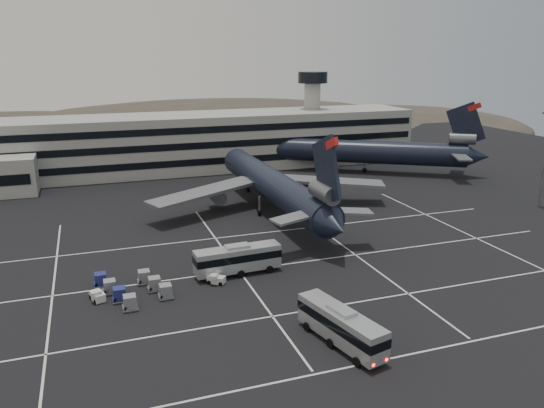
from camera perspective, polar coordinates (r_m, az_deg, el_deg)
The scene contains 11 objects.
ground at distance 72.15m, azimuth 1.93°, elevation -7.73°, with size 260.00×260.00×0.00m, color black.
lane_markings at distance 73.08m, azimuth 2.43°, elevation -7.41°, with size 90.00×55.62×0.01m.
terminal at distance 136.14m, azimuth -10.15°, elevation 6.41°, with size 125.00×26.00×24.00m.
hills at distance 238.87m, azimuth -8.88°, elevation 5.90°, with size 352.00×180.00×44.00m.
trijet_main at distance 98.68m, azimuth 0.13°, elevation 2.06°, with size 47.46×57.50×18.08m.
trijet_far at distance 134.22m, azimuth 10.43°, elevation 5.61°, with size 51.52×36.77×18.08m.
bus_near at distance 55.98m, azimuth 7.43°, elevation -12.74°, with size 5.31×11.87×4.09m.
bus_far at distance 72.00m, azimuth -3.72°, elevation -5.84°, with size 11.96×3.53×4.18m.
tug_a at distance 68.42m, azimuth -18.23°, elevation -9.36°, with size 2.05×2.62×1.49m.
tug_b at distance 69.95m, azimuth -5.94°, elevation -8.05°, with size 2.55×2.36×1.42m.
uld_cluster at distance 68.94m, azimuth -14.83°, elevation -8.70°, with size 9.78×10.46×1.74m.
Camera 1 is at (-24.05, -61.52, 29.03)m, focal length 35.00 mm.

